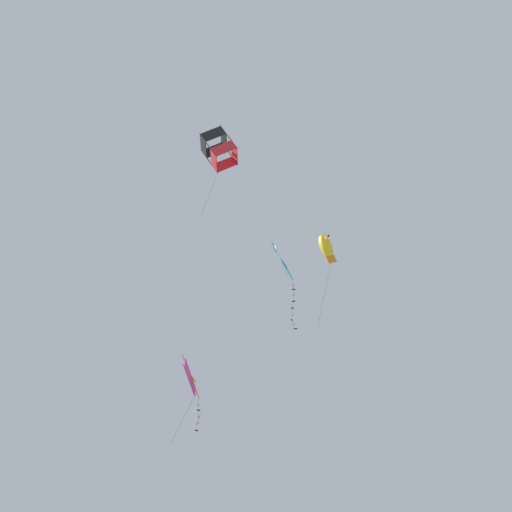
% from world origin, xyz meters
% --- Properties ---
extents(kite_diamond_near_right, '(1.75, 1.62, 5.63)m').
position_xyz_m(kite_diamond_near_right, '(6.06, -0.24, 27.98)').
color(kite_diamond_near_right, white).
extents(kite_fish_highest, '(1.79, 1.34, 6.69)m').
position_xyz_m(kite_fish_highest, '(4.40, 3.63, 31.52)').
color(kite_fish_highest, yellow).
extents(kite_diamond_far_centre, '(2.26, 1.43, 4.98)m').
position_xyz_m(kite_diamond_far_centre, '(1.88, -3.46, 22.32)').
color(kite_diamond_far_centre, '#DB2D93').
extents(kite_box_mid_left, '(2.50, 2.49, 6.19)m').
position_xyz_m(kite_box_mid_left, '(6.78, -4.39, 33.81)').
color(kite_box_mid_left, black).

